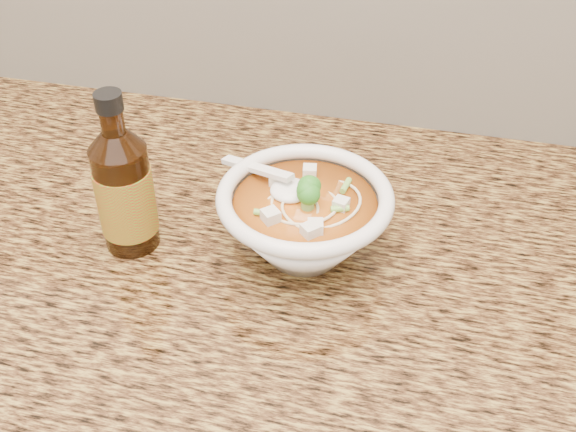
# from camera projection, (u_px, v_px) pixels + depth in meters

# --- Properties ---
(counter_slab) EXTENTS (4.00, 0.68, 0.04)m
(counter_slab) POSITION_uv_depth(u_px,v_px,m) (246.00, 249.00, 0.91)
(counter_slab) COLOR olive
(counter_slab) RESTS_ON cabinet
(soup_bowl) EXTENTS (0.22, 0.20, 0.11)m
(soup_bowl) POSITION_uv_depth(u_px,v_px,m) (305.00, 222.00, 0.84)
(soup_bowl) COLOR white
(soup_bowl) RESTS_ON counter_slab
(hot_sauce_bottle) EXTENTS (0.08, 0.08, 0.21)m
(hot_sauce_bottle) POSITION_uv_depth(u_px,v_px,m) (125.00, 191.00, 0.84)
(hot_sauce_bottle) COLOR #321706
(hot_sauce_bottle) RESTS_ON counter_slab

